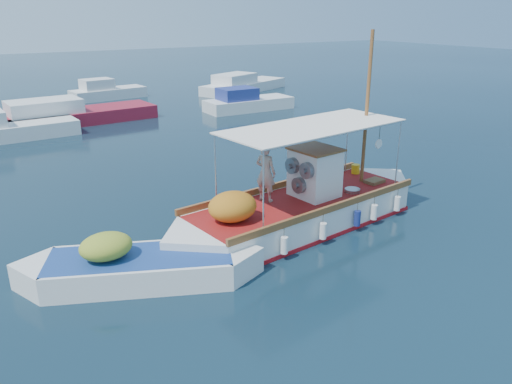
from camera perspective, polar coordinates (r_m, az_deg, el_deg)
ground at (r=15.38m, az=3.89°, el=-5.05°), size 160.00×160.00×0.00m
fishing_caique at (r=15.90m, az=5.12°, el=-2.09°), size 10.02×3.59×6.16m
dinghy at (r=13.16m, az=-13.30°, el=-8.58°), size 5.84×3.42×1.55m
bg_boat_n at (r=32.65m, az=-20.86°, el=8.09°), size 10.31×3.63×1.80m
bg_boat_ne at (r=35.04m, az=-1.10°, el=10.11°), size 6.18×2.24×1.80m
bg_boat_e at (r=43.47m, az=-1.58°, el=12.03°), size 9.10×5.76×1.80m
bg_boat_far_n at (r=41.42m, az=-16.75°, el=10.82°), size 5.89×2.73×1.80m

